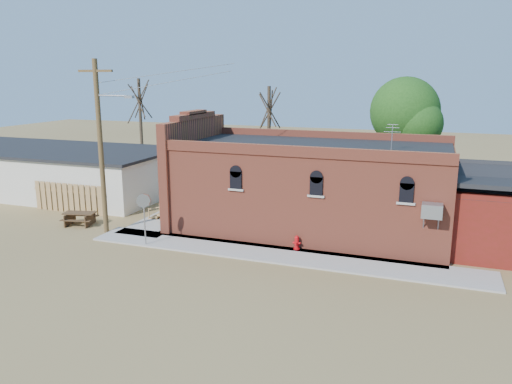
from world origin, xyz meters
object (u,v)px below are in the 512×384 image
(fire_hydrant, at_px, (297,243))
(stop_sign, at_px, (144,206))
(trash_barrel, at_px, (179,215))
(brick_bar, at_px, (306,187))
(utility_pole, at_px, (101,143))
(picnic_table, at_px, (80,217))

(fire_hydrant, height_order, stop_sign, stop_sign)
(fire_hydrant, height_order, trash_barrel, trash_barrel)
(brick_bar, relative_size, trash_barrel, 20.89)
(stop_sign, bearing_deg, trash_barrel, 77.94)
(utility_pole, distance_m, fire_hydrant, 11.21)
(fire_hydrant, bearing_deg, trash_barrel, 170.31)
(brick_bar, bearing_deg, fire_hydrant, -81.91)
(brick_bar, bearing_deg, stop_sign, -140.48)
(brick_bar, relative_size, stop_sign, 6.43)
(stop_sign, distance_m, picnic_table, 5.91)
(fire_hydrant, relative_size, picnic_table, 0.34)
(stop_sign, height_order, trash_barrel, stop_sign)
(brick_bar, height_order, utility_pole, utility_pole)
(fire_hydrant, xyz_separation_m, trash_barrel, (-7.47, 2.18, 0.05))
(utility_pole, distance_m, trash_barrel, 5.85)
(brick_bar, distance_m, picnic_table, 12.74)
(utility_pole, bearing_deg, fire_hydrant, 3.31)
(trash_barrel, distance_m, picnic_table, 5.55)
(stop_sign, height_order, picnic_table, stop_sign)
(brick_bar, distance_m, utility_pole, 10.96)
(brick_bar, distance_m, fire_hydrant, 4.20)
(trash_barrel, xyz_separation_m, picnic_table, (-5.11, -2.15, -0.00))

